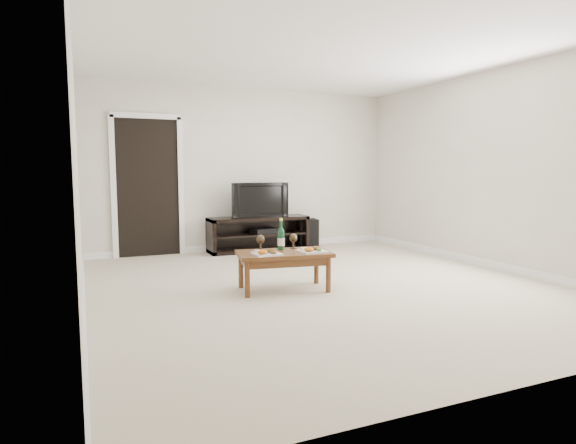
{
  "coord_description": "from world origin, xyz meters",
  "views": [
    {
      "loc": [
        -2.47,
        -4.72,
        1.3
      ],
      "look_at": [
        -0.3,
        0.33,
        0.7
      ],
      "focal_mm": 30.0,
      "sensor_mm": 36.0,
      "label": 1
    }
  ],
  "objects_px": {
    "television": "(258,200)",
    "coffee_table": "(284,271)",
    "subwoofer": "(308,233)",
    "media_console": "(258,234)"
  },
  "relations": [
    {
      "from": "television",
      "to": "coffee_table",
      "type": "bearing_deg",
      "value": -107.09
    },
    {
      "from": "television",
      "to": "coffee_table",
      "type": "height_order",
      "value": "television"
    },
    {
      "from": "television",
      "to": "coffee_table",
      "type": "distance_m",
      "value": 2.66
    },
    {
      "from": "television",
      "to": "subwoofer",
      "type": "height_order",
      "value": "television"
    },
    {
      "from": "media_console",
      "to": "coffee_table",
      "type": "distance_m",
      "value": 2.58
    },
    {
      "from": "media_console",
      "to": "television",
      "type": "distance_m",
      "value": 0.55
    },
    {
      "from": "media_console",
      "to": "coffee_table",
      "type": "bearing_deg",
      "value": -103.71
    },
    {
      "from": "coffee_table",
      "to": "subwoofer",
      "type": "bearing_deg",
      "value": 59.47
    },
    {
      "from": "subwoofer",
      "to": "coffee_table",
      "type": "height_order",
      "value": "subwoofer"
    },
    {
      "from": "television",
      "to": "subwoofer",
      "type": "relative_size",
      "value": 2.01
    }
  ]
}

